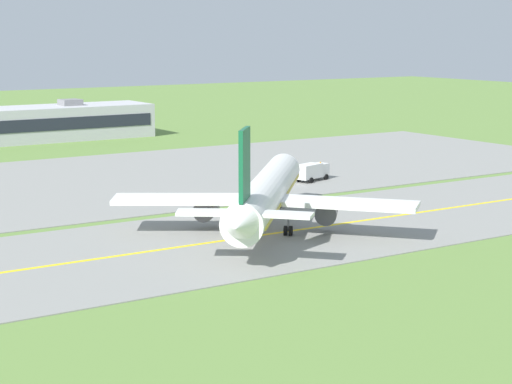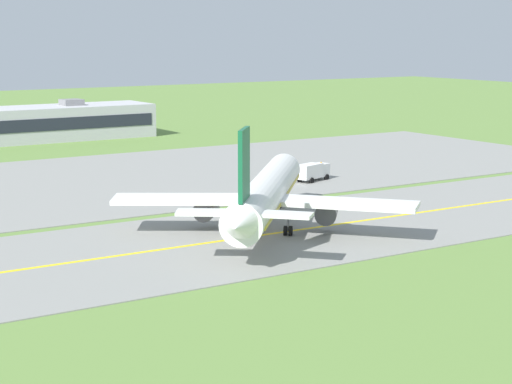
{
  "view_description": "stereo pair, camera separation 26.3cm",
  "coord_description": "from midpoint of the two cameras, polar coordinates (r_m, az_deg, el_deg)",
  "views": [
    {
      "loc": [
        -52.16,
        -77.7,
        21.2
      ],
      "look_at": [
        0.6,
        3.7,
        4.0
      ],
      "focal_mm": 63.6,
      "sensor_mm": 36.0,
      "label": 1
    },
    {
      "loc": [
        -51.94,
        -77.84,
        21.2
      ],
      "look_at": [
        0.6,
        3.7,
        4.0
      ],
      "focal_mm": 63.6,
      "sensor_mm": 36.0,
      "label": 2
    }
  ],
  "objects": [
    {
      "name": "ground_plane",
      "position": [
        95.95,
        0.97,
        -2.71
      ],
      "size": [
        500.0,
        500.0,
        0.0
      ],
      "primitive_type": "plane",
      "color": "olive"
    },
    {
      "name": "taxiway_strip",
      "position": [
        95.94,
        0.97,
        -2.68
      ],
      "size": [
        240.0,
        28.0,
        0.1
      ],
      "primitive_type": "cube",
      "color": "gray",
      "rests_on": "ground"
    },
    {
      "name": "apron_pad",
      "position": [
        136.53,
        -5.34,
        1.1
      ],
      "size": [
        140.0,
        52.0,
        0.1
      ],
      "primitive_type": "cube",
      "color": "gray",
      "rests_on": "ground"
    },
    {
      "name": "taxiway_centreline",
      "position": [
        95.93,
        0.97,
        -2.65
      ],
      "size": [
        220.0,
        0.6,
        0.01
      ],
      "primitive_type": "cube",
      "color": "yellow",
      "rests_on": "taxiway_strip"
    },
    {
      "name": "airplane_lead",
      "position": [
        96.37,
        0.68,
        -0.15
      ],
      "size": [
        29.78,
        32.53,
        12.7
      ],
      "color": "white",
      "rests_on": "ground"
    },
    {
      "name": "service_truck_baggage",
      "position": [
        129.92,
        3.63,
        1.33
      ],
      "size": [
        6.34,
        3.85,
        2.6
      ],
      "color": "silver",
      "rests_on": "ground"
    },
    {
      "name": "terminal_building",
      "position": [
        182.66,
        -14.5,
        4.13
      ],
      "size": [
        52.41,
        12.3,
        7.86
      ],
      "color": "#B2B2B7",
      "rests_on": "ground"
    }
  ]
}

